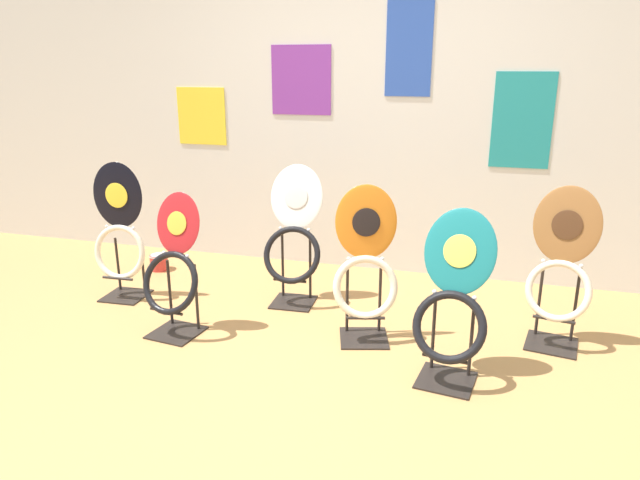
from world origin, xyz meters
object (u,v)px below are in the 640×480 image
at_px(toilet_seat_display_white_plain, 293,241).
at_px(toilet_seat_display_orange_sun, 365,271).
at_px(paint_can, 159,262).
at_px(toilet_seat_display_woodgrain, 561,272).
at_px(toilet_seat_display_jazz_black, 120,238).
at_px(toilet_seat_display_crimson_swirl, 173,273).
at_px(toilet_seat_display_teal_sax, 453,304).

xyz_separation_m(toilet_seat_display_white_plain, toilet_seat_display_orange_sun, (0.58, -0.42, -0.01)).
distance_m(toilet_seat_display_orange_sun, paint_can, 1.99).
bearing_deg(toilet_seat_display_woodgrain, toilet_seat_display_jazz_black, -178.62).
bearing_deg(toilet_seat_display_orange_sun, paint_can, 158.10).
bearing_deg(toilet_seat_display_crimson_swirl, toilet_seat_display_woodgrain, 12.19).
bearing_deg(toilet_seat_display_crimson_swirl, paint_can, 126.32).
distance_m(toilet_seat_display_woodgrain, toilet_seat_display_teal_sax, 0.78).
bearing_deg(toilet_seat_display_white_plain, toilet_seat_display_teal_sax, -33.89).
height_order(toilet_seat_display_jazz_black, toilet_seat_display_crimson_swirl, toilet_seat_display_jazz_black).
xyz_separation_m(toilet_seat_display_orange_sun, toilet_seat_display_teal_sax, (0.51, -0.31, -0.01)).
relative_size(toilet_seat_display_woodgrain, paint_can, 6.40).
relative_size(toilet_seat_display_woodgrain, toilet_seat_display_teal_sax, 1.06).
relative_size(toilet_seat_display_crimson_swirl, paint_can, 5.86).
bearing_deg(toilet_seat_display_woodgrain, paint_can, 170.37).
bearing_deg(toilet_seat_display_orange_sun, toilet_seat_display_white_plain, 143.99).
xyz_separation_m(toilet_seat_display_crimson_swirl, paint_can, (-0.70, 0.96, -0.32)).
bearing_deg(toilet_seat_display_white_plain, toilet_seat_display_jazz_black, -168.06).
relative_size(toilet_seat_display_woodgrain, toilet_seat_display_crimson_swirl, 1.09).
height_order(toilet_seat_display_woodgrain, paint_can, toilet_seat_display_woodgrain).
distance_m(toilet_seat_display_crimson_swirl, paint_can, 1.23).
height_order(toilet_seat_display_white_plain, paint_can, toilet_seat_display_white_plain).
relative_size(toilet_seat_display_orange_sun, toilet_seat_display_woodgrain, 1.00).
distance_m(toilet_seat_display_white_plain, toilet_seat_display_jazz_black, 1.19).
bearing_deg(toilet_seat_display_orange_sun, toilet_seat_display_jazz_black, 174.37).
height_order(toilet_seat_display_teal_sax, toilet_seat_display_crimson_swirl, toilet_seat_display_teal_sax).
height_order(toilet_seat_display_woodgrain, toilet_seat_display_teal_sax, toilet_seat_display_woodgrain).
height_order(toilet_seat_display_woodgrain, toilet_seat_display_jazz_black, toilet_seat_display_jazz_black).
bearing_deg(toilet_seat_display_orange_sun, toilet_seat_display_woodgrain, 12.64).
height_order(toilet_seat_display_crimson_swirl, paint_can, toilet_seat_display_crimson_swirl).
bearing_deg(toilet_seat_display_teal_sax, toilet_seat_display_woodgrain, 44.63).
bearing_deg(paint_can, toilet_seat_display_woodgrain, -9.63).
relative_size(toilet_seat_display_jazz_black, paint_can, 6.53).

